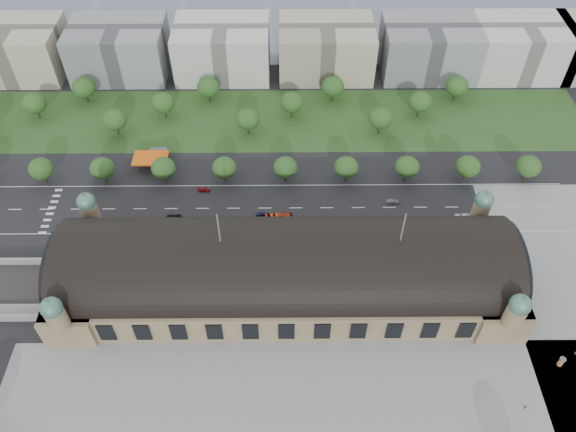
{
  "coord_description": "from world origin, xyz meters",
  "views": [
    {
      "loc": [
        -0.17,
        -110.42,
        156.61
      ],
      "look_at": [
        0.81,
        20.95,
        14.0
      ],
      "focal_mm": 35.0,
      "sensor_mm": 36.0,
      "label": 1
    }
  ],
  "objects_px": {
    "parked_car_6": "(168,241)",
    "bus_east": "(334,226)",
    "parked_car_0": "(137,242)",
    "bus_mid": "(268,226)",
    "petrol_station": "(155,156)",
    "traffic_car_4": "(261,214)",
    "parked_car_5": "(192,237)",
    "pedestrian_2": "(576,353)",
    "traffic_car_6": "(462,216)",
    "bus_west": "(279,217)",
    "traffic_car_3": "(204,190)",
    "advertising_column": "(561,362)",
    "parked_car_4": "(162,234)",
    "parked_car_2": "(118,233)",
    "traffic_car_2": "(173,217)",
    "traffic_car_5": "(393,202)",
    "parked_car_3": "(169,240)",
    "pedestrian_1": "(525,407)",
    "parked_car_1": "(139,233)"
  },
  "relations": [
    {
      "from": "parked_car_4",
      "to": "bus_mid",
      "type": "height_order",
      "value": "bus_mid"
    },
    {
      "from": "parked_car_2",
      "to": "bus_mid",
      "type": "relative_size",
      "value": 0.42
    },
    {
      "from": "parked_car_4",
      "to": "pedestrian_2",
      "type": "height_order",
      "value": "pedestrian_2"
    },
    {
      "from": "petrol_station",
      "to": "pedestrian_2",
      "type": "xyz_separation_m",
      "value": [
        143.05,
        -90.37,
        -1.97
      ]
    },
    {
      "from": "bus_mid",
      "to": "bus_west",
      "type": "bearing_deg",
      "value": -35.91
    },
    {
      "from": "traffic_car_5",
      "to": "advertising_column",
      "type": "height_order",
      "value": "advertising_column"
    },
    {
      "from": "pedestrian_2",
      "to": "parked_car_0",
      "type": "bearing_deg",
      "value": 63.68
    },
    {
      "from": "traffic_car_4",
      "to": "parked_car_0",
      "type": "distance_m",
      "value": 46.65
    },
    {
      "from": "parked_car_2",
      "to": "parked_car_6",
      "type": "relative_size",
      "value": 1.21
    },
    {
      "from": "parked_car_2",
      "to": "bus_east",
      "type": "bearing_deg",
      "value": 69.77
    },
    {
      "from": "bus_west",
      "to": "parked_car_0",
      "type": "bearing_deg",
      "value": 99.52
    },
    {
      "from": "traffic_car_2",
      "to": "bus_west",
      "type": "bearing_deg",
      "value": 87.29
    },
    {
      "from": "petrol_station",
      "to": "traffic_car_4",
      "type": "relative_size",
      "value": 3.64
    },
    {
      "from": "parked_car_6",
      "to": "bus_east",
      "type": "bearing_deg",
      "value": 70.27
    },
    {
      "from": "parked_car_3",
      "to": "advertising_column",
      "type": "xyz_separation_m",
      "value": [
        125.85,
        -50.23,
        1.22
      ]
    },
    {
      "from": "parked_car_1",
      "to": "bus_east",
      "type": "distance_m",
      "value": 71.79
    },
    {
      "from": "parked_car_0",
      "to": "bus_east",
      "type": "relative_size",
      "value": 0.3
    },
    {
      "from": "traffic_car_2",
      "to": "traffic_car_4",
      "type": "bearing_deg",
      "value": 91.29
    },
    {
      "from": "parked_car_6",
      "to": "pedestrian_2",
      "type": "distance_m",
      "value": 139.75
    },
    {
      "from": "parked_car_0",
      "to": "bus_mid",
      "type": "relative_size",
      "value": 0.32
    },
    {
      "from": "parked_car_5",
      "to": "pedestrian_2",
      "type": "bearing_deg",
      "value": 40.96
    },
    {
      "from": "traffic_car_3",
      "to": "parked_car_5",
      "type": "xyz_separation_m",
      "value": [
        -2.11,
        -24.39,
        0.09
      ]
    },
    {
      "from": "parked_car_2",
      "to": "parked_car_3",
      "type": "height_order",
      "value": "parked_car_2"
    },
    {
      "from": "traffic_car_5",
      "to": "bus_west",
      "type": "relative_size",
      "value": 0.46
    },
    {
      "from": "petrol_station",
      "to": "bus_east",
      "type": "height_order",
      "value": "petrol_station"
    },
    {
      "from": "traffic_car_3",
      "to": "traffic_car_4",
      "type": "xyz_separation_m",
      "value": [
        22.78,
        -13.12,
        -0.03
      ]
    },
    {
      "from": "parked_car_6",
      "to": "pedestrian_1",
      "type": "xyz_separation_m",
      "value": [
        111.28,
        -63.3,
        0.31
      ]
    },
    {
      "from": "traffic_car_6",
      "to": "bus_west",
      "type": "bearing_deg",
      "value": -90.85
    },
    {
      "from": "parked_car_2",
      "to": "parked_car_6",
      "type": "xyz_separation_m",
      "value": [
        19.1,
        -4.0,
        -0.13
      ]
    },
    {
      "from": "traffic_car_4",
      "to": "parked_car_2",
      "type": "height_order",
      "value": "parked_car_2"
    },
    {
      "from": "parked_car_0",
      "to": "pedestrian_2",
      "type": "relative_size",
      "value": 2.06
    },
    {
      "from": "traffic_car_3",
      "to": "traffic_car_5",
      "type": "height_order",
      "value": "traffic_car_5"
    },
    {
      "from": "petrol_station",
      "to": "advertising_column",
      "type": "bearing_deg",
      "value": -34.38
    },
    {
      "from": "traffic_car_3",
      "to": "advertising_column",
      "type": "bearing_deg",
      "value": -121.05
    },
    {
      "from": "traffic_car_5",
      "to": "parked_car_3",
      "type": "height_order",
      "value": "traffic_car_5"
    },
    {
      "from": "petrol_station",
      "to": "parked_car_5",
      "type": "distance_m",
      "value": 46.49
    },
    {
      "from": "parked_car_1",
      "to": "parked_car_6",
      "type": "distance_m",
      "value": 11.82
    },
    {
      "from": "traffic_car_4",
      "to": "pedestrian_2",
      "type": "height_order",
      "value": "pedestrian_2"
    },
    {
      "from": "bus_west",
      "to": "pedestrian_2",
      "type": "bearing_deg",
      "value": -124.43
    },
    {
      "from": "parked_car_0",
      "to": "parked_car_4",
      "type": "bearing_deg",
      "value": 75.02
    },
    {
      "from": "parked_car_3",
      "to": "pedestrian_1",
      "type": "distance_m",
      "value": 128.23
    },
    {
      "from": "advertising_column",
      "to": "bus_east",
      "type": "bearing_deg",
      "value": 139.66
    },
    {
      "from": "traffic_car_6",
      "to": "bus_west",
      "type": "distance_m",
      "value": 69.31
    },
    {
      "from": "bus_west",
      "to": "traffic_car_4",
      "type": "bearing_deg",
      "value": 67.82
    },
    {
      "from": "traffic_car_4",
      "to": "bus_east",
      "type": "relative_size",
      "value": 0.29
    },
    {
      "from": "parked_car_0",
      "to": "pedestrian_2",
      "type": "distance_m",
      "value": 150.48
    },
    {
      "from": "traffic_car_4",
      "to": "traffic_car_5",
      "type": "xyz_separation_m",
      "value": [
        50.94,
        5.94,
        0.13
      ]
    },
    {
      "from": "parked_car_3",
      "to": "bus_west",
      "type": "bearing_deg",
      "value": 80.97
    },
    {
      "from": "bus_west",
      "to": "parked_car_6",
      "type": "bearing_deg",
      "value": 102.77
    },
    {
      "from": "pedestrian_2",
      "to": "traffic_car_2",
      "type": "bearing_deg",
      "value": 57.74
    }
  ]
}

